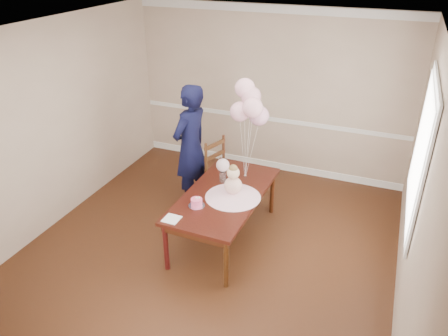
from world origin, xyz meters
TOP-DOWN VIEW (x-y plane):
  - floor at (0.00, 0.00)m, footprint 4.50×5.00m
  - ceiling at (0.00, 0.00)m, footprint 4.50×5.00m
  - wall_back at (0.00, 2.50)m, footprint 4.50×0.02m
  - wall_front at (0.00, -2.50)m, footprint 4.50×0.02m
  - wall_left at (-2.25, 0.00)m, footprint 0.02×5.00m
  - wall_right at (2.25, 0.00)m, footprint 0.02×5.00m
  - chair_rail_trim at (0.00, 2.49)m, footprint 4.50×0.02m
  - crown_molding at (0.00, 2.49)m, footprint 4.50×0.02m
  - baseboard_trim at (0.00, 2.49)m, footprint 4.50×0.02m
  - window_frame at (2.23, 0.50)m, footprint 0.02×1.66m
  - window_blinds at (2.21, 0.50)m, footprint 0.01×1.50m
  - dining_table_top at (0.08, 0.31)m, footprint 0.96×1.86m
  - table_apron at (0.08, 0.31)m, footprint 0.87×1.76m
  - table_leg_fl at (-0.33, -0.52)m, footprint 0.07×0.07m
  - table_leg_fr at (0.44, -0.54)m, footprint 0.07×0.07m
  - table_leg_bl at (-0.29, 1.16)m, footprint 0.07×0.07m
  - table_leg_br at (0.48, 1.15)m, footprint 0.07×0.07m
  - baby_skirt at (0.22, 0.26)m, footprint 0.71×0.71m
  - baby_torso at (0.22, 0.26)m, footprint 0.22×0.22m
  - baby_head at (0.22, 0.26)m, footprint 0.16×0.16m
  - baby_hair at (0.22, 0.26)m, footprint 0.11×0.11m
  - cake_platter at (-0.11, -0.10)m, footprint 0.21×0.21m
  - birthday_cake at (-0.11, -0.10)m, footprint 0.14×0.14m
  - cake_flower_a at (-0.11, -0.10)m, footprint 0.03×0.03m
  - cake_flower_b at (-0.09, -0.08)m, footprint 0.03×0.03m
  - rose_vase_near at (-0.05, 0.59)m, footprint 0.09×0.09m
  - roses_near at (-0.05, 0.59)m, footprint 0.17×0.17m
  - napkin at (-0.26, -0.46)m, footprint 0.19×0.19m
  - balloon_weight at (0.18, 0.81)m, footprint 0.04×0.04m
  - balloon_a at (0.09, 0.82)m, footprint 0.26×0.26m
  - balloon_b at (0.27, 0.77)m, footprint 0.26×0.26m
  - balloon_c at (0.20, 0.91)m, footprint 0.26×0.26m
  - balloon_d at (0.11, 0.93)m, footprint 0.26×0.26m
  - balloon_e at (0.32, 0.88)m, footprint 0.26×0.26m
  - balloon_ribbon_a at (0.14, 0.82)m, footprint 0.08×0.01m
  - balloon_ribbon_b at (0.23, 0.79)m, footprint 0.09×0.05m
  - balloon_ribbon_c at (0.19, 0.86)m, footprint 0.02×0.09m
  - balloon_ribbon_d at (0.15, 0.87)m, footprint 0.07×0.10m
  - balloon_ribbon_e at (0.25, 0.85)m, footprint 0.13×0.06m
  - dining_chair_seat at (-0.15, 0.96)m, footprint 0.58×0.58m
  - chair_leg_fl at (-0.39, 0.84)m, footprint 0.05×0.05m
  - chair_leg_fr at (-0.03, 0.72)m, footprint 0.05×0.05m
  - chair_leg_bl at (-0.27, 1.20)m, footprint 0.05×0.05m
  - chair_leg_br at (0.09, 1.08)m, footprint 0.05×0.05m
  - chair_back_post_l at (-0.41, 0.84)m, footprint 0.05×0.05m
  - chair_back_post_r at (-0.29, 1.20)m, footprint 0.05×0.05m
  - chair_slat_low at (-0.35, 1.02)m, footprint 0.16×0.41m
  - chair_slat_mid at (-0.35, 1.02)m, footprint 0.16×0.41m
  - chair_slat_top at (-0.35, 1.02)m, footprint 0.16×0.41m
  - woman at (-0.70, 0.96)m, footprint 0.58×0.75m

SIDE VIEW (x-z plane):
  - floor at x=0.00m, z-range 0.00..0.00m
  - baseboard_trim at x=0.00m, z-range 0.00..0.12m
  - chair_leg_fl at x=-0.39m, z-range 0.00..0.45m
  - chair_leg_fr at x=-0.03m, z-range 0.00..0.45m
  - chair_leg_bl at x=-0.27m, z-range 0.00..0.45m
  - chair_leg_br at x=0.09m, z-range 0.00..0.45m
  - table_leg_fl at x=-0.33m, z-range 0.00..0.64m
  - table_leg_fr at x=0.44m, z-range 0.00..0.64m
  - table_leg_bl at x=-0.29m, z-range 0.00..0.64m
  - table_leg_br at x=0.48m, z-range 0.00..0.64m
  - dining_chair_seat at x=-0.15m, z-range 0.45..0.50m
  - table_apron at x=0.08m, z-range 0.55..0.64m
  - chair_slat_low at x=-0.35m, z-range 0.62..0.68m
  - dining_table_top at x=0.08m, z-range 0.64..0.69m
  - cake_platter at x=-0.11m, z-range 0.69..0.70m
  - napkin at x=-0.26m, z-range 0.69..0.70m
  - balloon_weight at x=0.18m, z-range 0.69..0.71m
  - baby_skirt at x=0.22m, z-range 0.69..0.78m
  - birthday_cake at x=-0.11m, z-range 0.70..0.79m
  - rose_vase_near at x=-0.05m, z-range 0.69..0.83m
  - chair_back_post_l at x=-0.41m, z-range 0.48..1.07m
  - chair_back_post_r at x=-0.29m, z-range 0.48..1.07m
  - cake_flower_a at x=-0.11m, z-range 0.79..0.81m
  - cake_flower_b at x=-0.09m, z-range 0.79..0.81m
  - chair_slat_mid at x=-0.35m, z-range 0.79..0.84m
  - baby_torso at x=0.22m, z-range 0.74..0.96m
  - chair_rail_trim at x=0.00m, z-range 0.86..0.94m
  - woman at x=-0.70m, z-range 0.00..1.83m
  - roses_near at x=-0.05m, z-range 0.84..1.01m
  - chair_slat_top at x=-0.35m, z-range 0.96..1.01m
  - baby_head at x=0.22m, z-range 0.95..1.11m
  - balloon_ribbon_e at x=0.25m, z-range 0.70..1.42m
  - baby_hair at x=0.22m, z-range 1.03..1.14m
  - balloon_ribbon_a at x=0.14m, z-range 0.70..1.47m
  - balloon_ribbon_b at x=0.23m, z-range 0.70..1.56m
  - balloon_ribbon_c at x=0.19m, z-range 0.70..1.65m
  - balloon_ribbon_d at x=0.15m, z-range 0.70..1.74m
  - wall_back at x=0.00m, z-range 0.00..2.70m
  - wall_front at x=0.00m, z-range 0.00..2.70m
  - wall_left at x=-2.25m, z-range 0.00..2.70m
  - wall_right at x=2.25m, z-range 0.00..2.70m
  - window_frame at x=2.23m, z-range 0.77..2.33m
  - window_blinds at x=2.21m, z-range 0.85..2.25m
  - balloon_e at x=0.32m, z-range 1.43..1.69m
  - balloon_a at x=0.09m, z-range 1.48..1.73m
  - balloon_b at x=0.27m, z-range 1.57..1.83m
  - balloon_c at x=0.20m, z-range 1.66..1.92m
  - balloon_d at x=0.11m, z-range 1.75..2.01m
  - crown_molding at x=0.00m, z-range 2.57..2.69m
  - ceiling at x=0.00m, z-range 2.69..2.71m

